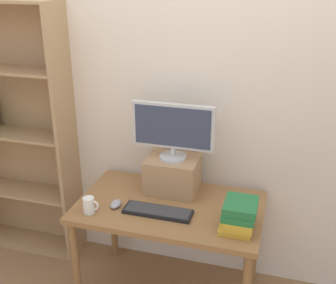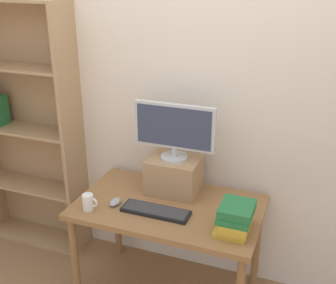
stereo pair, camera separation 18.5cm
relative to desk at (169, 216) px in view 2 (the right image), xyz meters
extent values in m
cube|color=beige|center=(0.00, 0.44, 0.66)|extent=(7.00, 0.08, 2.60)
cube|color=olive|center=(0.00, 0.00, 0.07)|extent=(1.19, 0.71, 0.04)
cylinder|color=olive|center=(-0.54, -0.30, -0.30)|extent=(0.05, 0.05, 0.69)
cylinder|color=olive|center=(-0.54, 0.30, -0.30)|extent=(0.05, 0.05, 0.69)
cylinder|color=olive|center=(0.54, 0.30, -0.30)|extent=(0.05, 0.05, 0.69)
cube|color=tan|center=(-0.86, 0.26, 0.33)|extent=(0.03, 0.28, 1.95)
cube|color=tan|center=(-1.29, 0.39, 0.33)|extent=(0.90, 0.01, 1.95)
cube|color=tan|center=(-1.29, 0.26, -0.63)|extent=(0.84, 0.27, 0.02)
cube|color=tan|center=(-1.29, 0.26, -0.15)|extent=(0.84, 0.27, 0.02)
cube|color=tan|center=(-1.29, 0.26, 0.34)|extent=(0.84, 0.27, 0.02)
cube|color=tan|center=(-1.29, 0.26, 0.83)|extent=(0.84, 0.27, 0.02)
cube|color=#A87F56|center=(-0.03, 0.19, 0.21)|extent=(0.34, 0.28, 0.24)
cylinder|color=#B7B7BA|center=(-0.03, 0.19, 0.33)|extent=(0.18, 0.18, 0.02)
cylinder|color=#B7B7BA|center=(-0.03, 0.19, 0.37)|extent=(0.03, 0.03, 0.06)
cube|color=#B7B7BA|center=(-0.03, 0.19, 0.55)|extent=(0.55, 0.04, 0.30)
cube|color=#2D3851|center=(-0.03, 0.17, 0.55)|extent=(0.50, 0.00, 0.26)
cube|color=black|center=(-0.04, -0.12, 0.10)|extent=(0.43, 0.14, 0.02)
cube|color=#333335|center=(-0.04, -0.12, 0.11)|extent=(0.40, 0.12, 0.00)
ellipsoid|color=#99999E|center=(-0.33, -0.12, 0.10)|extent=(0.06, 0.10, 0.04)
cube|color=gold|center=(0.45, -0.14, 0.10)|extent=(0.18, 0.23, 0.03)
cube|color=gold|center=(0.46, -0.13, 0.14)|extent=(0.16, 0.26, 0.05)
cube|color=#236B38|center=(0.46, -0.12, 0.19)|extent=(0.19, 0.25, 0.03)
cube|color=#236B38|center=(0.46, -0.13, 0.23)|extent=(0.19, 0.22, 0.05)
cylinder|color=white|center=(-0.46, -0.23, 0.14)|extent=(0.07, 0.07, 0.10)
torus|color=white|center=(-0.42, -0.23, 0.14)|extent=(0.07, 0.01, 0.07)
camera|label=1|loc=(0.65, -2.25, 1.50)|focal=45.00mm
camera|label=2|loc=(0.82, -2.19, 1.50)|focal=45.00mm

